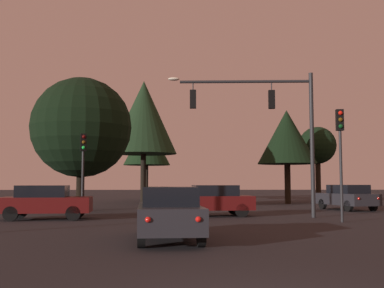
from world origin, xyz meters
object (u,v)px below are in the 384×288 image
object	(u,v)px
traffic_signal_mast_arm	(270,116)
car_far_lane	(347,197)
tree_center_horizon	(147,143)
traffic_light_corner_left	(83,157)
tree_left_far	(317,146)
car_crossing_right	(45,202)
tree_right_cluster	(144,117)
traffic_light_corner_right	(340,142)
car_nearside_lane	(169,212)
tree_lot_edge	(81,128)
tree_behind_sign	(287,137)
car_crossing_left	(213,200)

from	to	relation	value
traffic_signal_mast_arm	car_far_lane	world-z (taller)	traffic_signal_mast_arm
traffic_signal_mast_arm	tree_center_horizon	world-z (taller)	tree_center_horizon
traffic_light_corner_left	car_far_lane	bearing A→B (deg)	13.56
tree_left_far	car_crossing_right	bearing A→B (deg)	-133.31
traffic_light_corner_left	tree_right_cluster	world-z (taller)	tree_right_cluster
traffic_light_corner_right	car_nearside_lane	size ratio (longest dim) A/B	1.02
car_nearside_lane	traffic_light_corner_left	bearing A→B (deg)	112.43
tree_lot_edge	car_far_lane	bearing A→B (deg)	0.66
traffic_signal_mast_arm	traffic_light_corner_left	xyz separation A→B (m)	(-9.30, 2.14, -1.91)
car_nearside_lane	tree_lot_edge	xyz separation A→B (m)	(-5.32, 14.46, 4.11)
car_far_lane	tree_behind_sign	size ratio (longest dim) A/B	0.60
traffic_signal_mast_arm	traffic_light_corner_right	distance (m)	4.07
car_crossing_right	tree_behind_sign	world-z (taller)	tree_behind_sign
car_crossing_left	car_nearside_lane	bearing A→B (deg)	-102.02
car_nearside_lane	car_far_lane	distance (m)	18.08
traffic_light_corner_left	car_crossing_left	xyz separation A→B (m)	(6.61, -1.23, -2.17)
tree_left_far	tree_right_cluster	distance (m)	15.60
traffic_light_corner_right	tree_right_cluster	xyz separation A→B (m)	(-9.43, 18.66, 3.61)
traffic_light_corner_left	car_crossing_right	size ratio (longest dim) A/B	1.01
car_nearside_lane	tree_right_cluster	distance (m)	25.45
tree_behind_sign	tree_lot_edge	bearing A→B (deg)	-148.16
traffic_light_corner_right	car_crossing_left	size ratio (longest dim) A/B	1.14
traffic_light_corner_left	car_crossing_left	world-z (taller)	traffic_light_corner_left
tree_center_horizon	car_nearside_lane	bearing A→B (deg)	-85.65
traffic_signal_mast_arm	tree_behind_sign	bearing A→B (deg)	73.25
traffic_light_corner_left	tree_behind_sign	world-z (taller)	tree_behind_sign
car_far_lane	tree_lot_edge	world-z (taller)	tree_lot_edge
car_crossing_left	tree_lot_edge	world-z (taller)	tree_lot_edge
traffic_light_corner_right	car_far_lane	distance (m)	9.71
traffic_light_corner_right	tree_left_far	distance (m)	22.45
car_nearside_lane	traffic_light_corner_right	bearing A→B (deg)	39.70
tree_center_horizon	tree_right_cluster	bearing A→B (deg)	-89.33
car_far_lane	car_nearside_lane	bearing A→B (deg)	-125.92
traffic_light_corner_left	tree_center_horizon	xyz separation A→B (m)	(2.18, 20.00, 2.45)
car_crossing_left	tree_left_far	distance (m)	21.24
traffic_signal_mast_arm	tree_center_horizon	distance (m)	23.26
car_crossing_left	tree_center_horizon	xyz separation A→B (m)	(-4.44, 21.23, 4.62)
car_crossing_left	tree_right_cluster	bearing A→B (deg)	106.38
traffic_signal_mast_arm	traffic_light_corner_left	distance (m)	9.73
traffic_light_corner_left	traffic_light_corner_right	world-z (taller)	traffic_light_corner_right
tree_behind_sign	tree_right_cluster	world-z (taller)	tree_right_cluster
tree_behind_sign	car_crossing_right	bearing A→B (deg)	-133.62
car_crossing_left	tree_lot_edge	distance (m)	9.68
traffic_light_corner_left	traffic_light_corner_right	bearing A→B (deg)	-23.42
traffic_signal_mast_arm	car_crossing_right	xyz separation A→B (m)	(-10.37, -0.89, -4.08)
traffic_light_corner_right	car_crossing_right	world-z (taller)	traffic_light_corner_right
tree_behind_sign	tree_right_cluster	xyz separation A→B (m)	(-11.44, 1.15, 1.68)
tree_right_cluster	traffic_light_corner_left	bearing A→B (deg)	-99.40
tree_center_horizon	tree_behind_sign	bearing A→B (deg)	-33.22
car_nearside_lane	tree_behind_sign	bearing A→B (deg)	68.67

